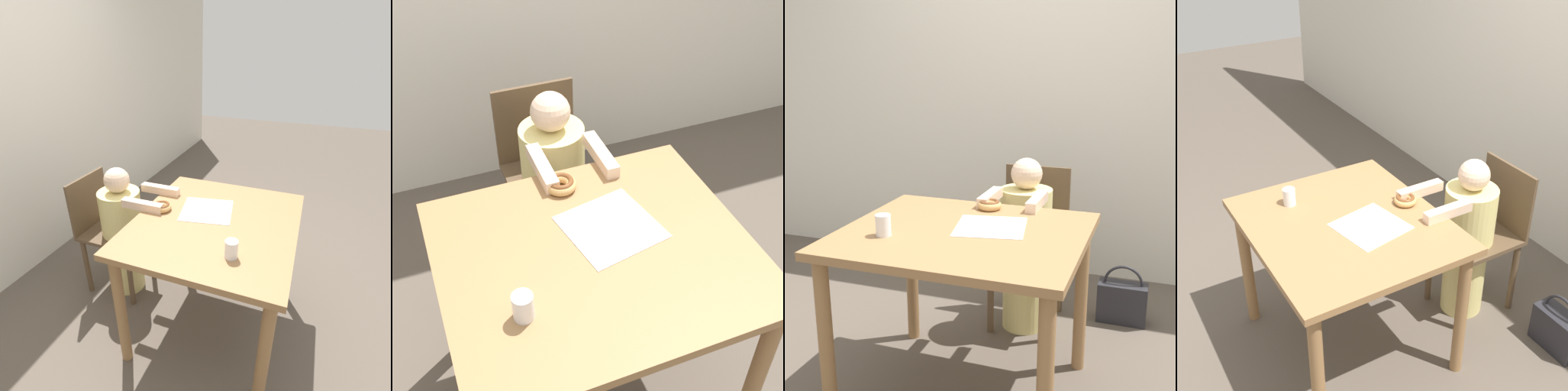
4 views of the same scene
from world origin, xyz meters
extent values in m
cube|color=silver|center=(0.00, 1.57, 1.25)|extent=(8.00, 0.05, 2.50)
cube|color=olive|center=(0.00, 0.00, 0.75)|extent=(1.00, 0.88, 0.03)
cylinder|color=olive|center=(-0.44, -0.38, 0.37)|extent=(0.06, 0.06, 0.73)
cylinder|color=olive|center=(0.44, -0.38, 0.37)|extent=(0.06, 0.06, 0.73)
cylinder|color=olive|center=(-0.44, 0.38, 0.37)|extent=(0.06, 0.06, 0.73)
cylinder|color=olive|center=(0.44, 0.38, 0.37)|extent=(0.06, 0.06, 0.73)
cube|color=brown|center=(0.08, 0.75, 0.47)|extent=(0.37, 0.43, 0.03)
cube|color=brown|center=(0.08, 0.95, 0.67)|extent=(0.37, 0.02, 0.38)
cylinder|color=brown|center=(-0.07, 0.57, 0.23)|extent=(0.04, 0.04, 0.45)
cylinder|color=brown|center=(0.24, 0.57, 0.23)|extent=(0.04, 0.04, 0.45)
cylinder|color=brown|center=(-0.07, 0.93, 0.23)|extent=(0.04, 0.04, 0.45)
cylinder|color=brown|center=(0.24, 0.93, 0.23)|extent=(0.04, 0.04, 0.45)
cylinder|color=#E0D17F|center=(0.08, 0.69, 0.24)|extent=(0.23, 0.23, 0.48)
cylinder|color=#E0D17F|center=(0.08, 0.69, 0.63)|extent=(0.28, 0.28, 0.31)
sphere|color=beige|center=(0.08, 0.69, 0.87)|extent=(0.16, 0.16, 0.16)
cube|color=beige|center=(-0.03, 0.45, 0.79)|extent=(0.05, 0.26, 0.05)
cube|color=beige|center=(0.20, 0.45, 0.79)|extent=(0.05, 0.26, 0.05)
torus|color=tan|center=(0.00, 0.33, 0.79)|extent=(0.11, 0.11, 0.04)
torus|color=brown|center=(0.00, 0.33, 0.80)|extent=(0.10, 0.10, 0.02)
cube|color=white|center=(0.09, 0.08, 0.77)|extent=(0.34, 0.34, 0.00)
cube|color=#232328|center=(0.59, 0.92, 0.11)|extent=(0.27, 0.12, 0.23)
torus|color=#232328|center=(0.59, 0.92, 0.23)|extent=(0.22, 0.02, 0.22)
cylinder|color=white|center=(-0.28, -0.16, 0.81)|extent=(0.06, 0.06, 0.09)
camera|label=1|loc=(-1.40, -0.42, 1.65)|focal=28.00mm
camera|label=2|loc=(-0.46, -1.11, 2.02)|focal=50.00mm
camera|label=3|loc=(0.77, -1.99, 1.49)|focal=50.00mm
camera|label=4|loc=(1.90, -0.98, 2.18)|focal=50.00mm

